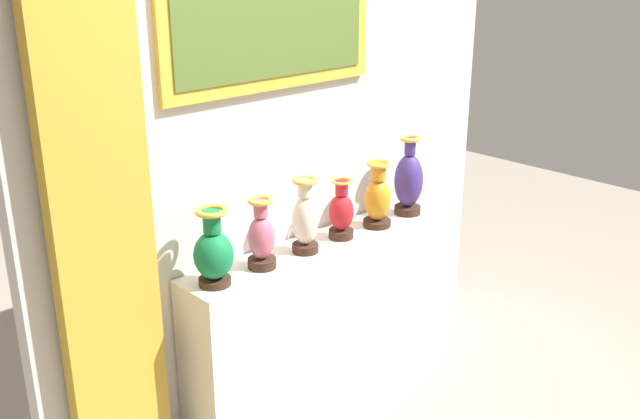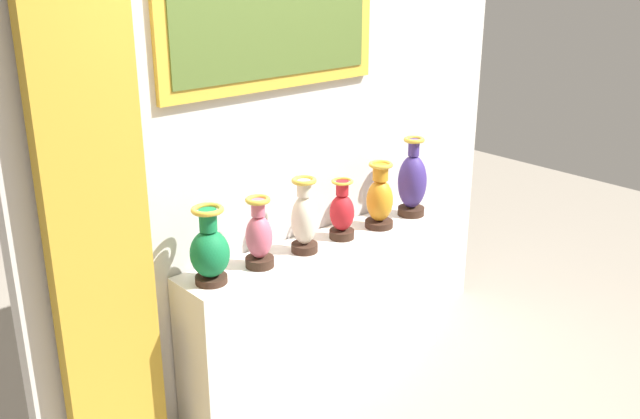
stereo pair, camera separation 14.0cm
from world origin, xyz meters
name	(u,v)px [view 1 (the left image)]	position (x,y,z in m)	size (l,w,h in m)	color
ground_plane	(320,382)	(0.00, 0.00, 0.00)	(8.88, 8.88, 0.00)	gray
display_shelf	(320,315)	(0.00, 0.00, 0.41)	(1.57, 0.30, 0.82)	silver
back_wall	(290,131)	(-0.01, 0.21, 1.36)	(2.88, 0.14, 2.67)	silver
curtain_gold	(101,219)	(-1.11, 0.09, 1.22)	(0.42, 0.08, 2.44)	gold
vase_emerald	(213,253)	(-0.66, -0.02, 0.97)	(0.18, 0.18, 0.36)	#382319
vase_rose	(261,238)	(-0.39, -0.02, 0.97)	(0.14, 0.14, 0.34)	#382319
vase_ivory	(305,219)	(-0.12, -0.02, 0.99)	(0.13, 0.13, 0.38)	#382319
vase_crimson	(341,213)	(0.13, -0.02, 0.95)	(0.13, 0.13, 0.31)	#382319
vase_amber	(378,198)	(0.39, -0.03, 0.97)	(0.15, 0.15, 0.36)	#382319
vase_indigo	(409,181)	(0.65, -0.02, 1.01)	(0.16, 0.16, 0.44)	#382319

